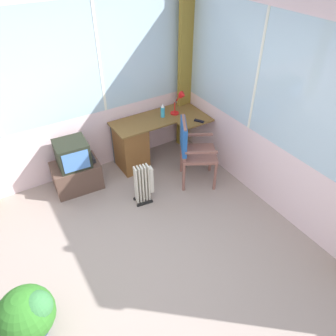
% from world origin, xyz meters
% --- Properties ---
extents(ground, '(5.21, 5.34, 0.06)m').
position_xyz_m(ground, '(0.00, 0.00, -0.03)').
color(ground, gray).
extents(north_window_panel, '(4.21, 0.07, 2.56)m').
position_xyz_m(north_window_panel, '(-0.00, 2.20, 1.28)').
color(north_window_panel, silver).
rests_on(north_window_panel, ground).
extents(east_window_panel, '(0.07, 4.34, 2.56)m').
position_xyz_m(east_window_panel, '(2.13, -0.00, 1.28)').
color(east_window_panel, silver).
rests_on(east_window_panel, ground).
extents(curtain_corner, '(0.27, 0.11, 2.46)m').
position_xyz_m(curtain_corner, '(2.00, 2.07, 1.23)').
color(curtain_corner, olive).
rests_on(curtain_corner, ground).
extents(desk, '(1.40, 0.77, 0.72)m').
position_xyz_m(desk, '(0.99, 1.88, 0.39)').
color(desk, brown).
rests_on(desk, ground).
extents(desk_lamp, '(0.22, 0.19, 0.37)m').
position_xyz_m(desk_lamp, '(1.75, 1.81, 0.96)').
color(desk_lamp, red).
rests_on(desk_lamp, desk).
extents(tv_remote, '(0.11, 0.15, 0.02)m').
position_xyz_m(tv_remote, '(1.85, 1.46, 0.73)').
color(tv_remote, black).
rests_on(tv_remote, desk).
extents(spray_bottle, '(0.06, 0.06, 0.22)m').
position_xyz_m(spray_bottle, '(1.47, 1.87, 0.83)').
color(spray_bottle, '#35AAD5').
rests_on(spray_bottle, desk).
extents(wooden_armchair, '(0.66, 0.65, 0.99)m').
position_xyz_m(wooden_armchair, '(1.47, 1.14, 0.62)').
color(wooden_armchair, '#8E5A4E').
rests_on(wooden_armchair, ground).
extents(tv_on_stand, '(0.67, 0.48, 0.76)m').
position_xyz_m(tv_on_stand, '(0.04, 1.85, 0.34)').
color(tv_on_stand, brown).
rests_on(tv_on_stand, ground).
extents(space_heater, '(0.28, 0.20, 0.59)m').
position_xyz_m(space_heater, '(0.71, 1.09, 0.30)').
color(space_heater, silver).
rests_on(space_heater, ground).
extents(potted_plant, '(0.51, 0.51, 0.56)m').
position_xyz_m(potted_plant, '(-1.02, 0.04, 0.31)').
color(potted_plant, '#2E4358').
rests_on(potted_plant, ground).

